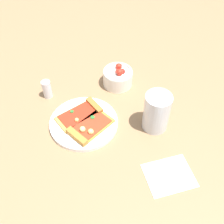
% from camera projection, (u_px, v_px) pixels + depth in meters
% --- Properties ---
extents(ground_plane, '(2.40, 2.40, 0.00)m').
position_uv_depth(ground_plane, '(88.00, 125.00, 0.91)').
color(ground_plane, '#93704C').
rests_on(ground_plane, ground).
extents(plate, '(0.22, 0.22, 0.01)m').
position_uv_depth(plate, '(84.00, 123.00, 0.90)').
color(plate, white).
rests_on(plate, ground_plane).
extents(pizza_slice_near, '(0.08, 0.15, 0.02)m').
position_uv_depth(pizza_slice_near, '(82.00, 113.00, 0.91)').
color(pizza_slice_near, gold).
rests_on(pizza_slice_near, plate).
extents(pizza_slice_far, '(0.10, 0.15, 0.03)m').
position_uv_depth(pizza_slice_far, '(88.00, 128.00, 0.87)').
color(pizza_slice_far, gold).
rests_on(pizza_slice_far, plate).
extents(salad_bowl, '(0.11, 0.11, 0.08)m').
position_uv_depth(salad_bowl, '(118.00, 77.00, 1.02)').
color(salad_bowl, white).
rests_on(salad_bowl, ground_plane).
extents(soda_glass, '(0.08, 0.08, 0.13)m').
position_uv_depth(soda_glass, '(156.00, 113.00, 0.86)').
color(soda_glass, silver).
rests_on(soda_glass, ground_plane).
extents(paper_napkin, '(0.15, 0.16, 0.00)m').
position_uv_depth(paper_napkin, '(169.00, 175.00, 0.78)').
color(paper_napkin, white).
rests_on(paper_napkin, ground_plane).
extents(pepper_shaker, '(0.03, 0.03, 0.08)m').
position_uv_depth(pepper_shaker, '(47.00, 88.00, 0.97)').
color(pepper_shaker, silver).
rests_on(pepper_shaker, ground_plane).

